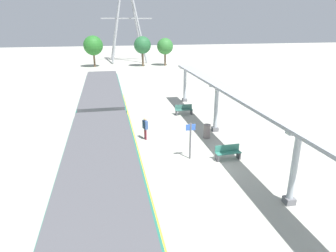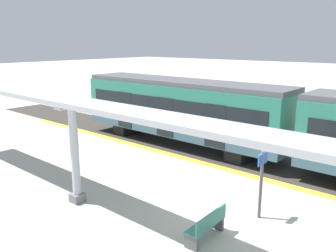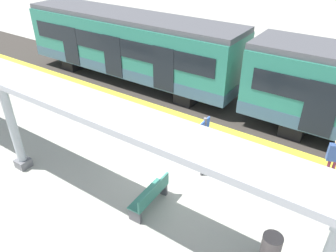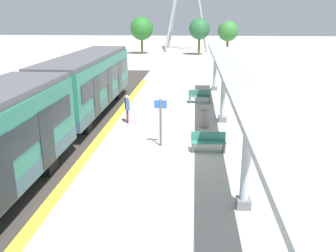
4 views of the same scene
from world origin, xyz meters
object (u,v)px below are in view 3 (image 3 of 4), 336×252
bench_mid_platform (151,196)px  train_near_carriage (130,47)px  passenger_waiting_near_edge (335,155)px  platform_info_sign (204,142)px  canopy_pillar_second (12,123)px  trash_bin (270,251)px

bench_mid_platform → train_near_carriage: bearing=-137.0°
train_near_carriage → passenger_waiting_near_edge: size_ratio=7.72×
train_near_carriage → platform_info_sign: bearing=55.4°
passenger_waiting_near_edge → canopy_pillar_second: bearing=-59.5°
canopy_pillar_second → trash_bin: size_ratio=3.60×
trash_bin → passenger_waiting_near_edge: size_ratio=0.61×
train_near_carriage → trash_bin: (6.89, 10.02, -1.35)m
bench_mid_platform → canopy_pillar_second: bearing=-79.0°
platform_info_sign → passenger_waiting_near_edge: size_ratio=1.41×
canopy_pillar_second → platform_info_sign: canopy_pillar_second is taller
canopy_pillar_second → trash_bin: bearing=97.0°
bench_mid_platform → trash_bin: size_ratio=1.59×
canopy_pillar_second → bench_mid_platform: 5.05m
canopy_pillar_second → platform_info_sign: size_ratio=1.56×
bench_mid_platform → platform_info_sign: platform_info_sign is taller
canopy_pillar_second → platform_info_sign: bearing=119.9°
train_near_carriage → platform_info_sign: train_near_carriage is taller
canopy_pillar_second → passenger_waiting_near_edge: bearing=120.5°
canopy_pillar_second → bench_mid_platform: canopy_pillar_second is taller
train_near_carriage → canopy_pillar_second: size_ratio=3.51×
trash_bin → passenger_waiting_near_edge: 4.26m
trash_bin → passenger_waiting_near_edge: (-4.20, 0.53, 0.50)m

